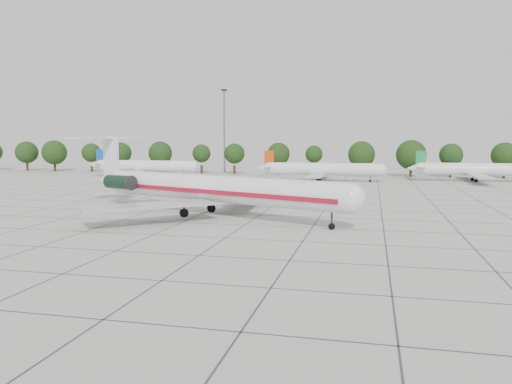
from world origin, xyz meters
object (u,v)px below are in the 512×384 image
bg_airliner_d (478,170)px  floodlight_mast (224,126)px  main_airliner (202,187)px  bg_airliner_c (322,169)px  bg_airliner_b (144,166)px

bg_airliner_d → floodlight_mast: (-69.52, 19.73, 11.37)m
main_airliner → floodlight_mast: bearing=127.0°
main_airliner → bg_airliner_c: main_airliner is taller
floodlight_mast → main_airliner: bearing=-75.3°
bg_airliner_b → bg_airliner_c: 48.90m
main_airliner → bg_airliner_c: (10.51, 58.42, -0.82)m
main_airliner → bg_airliner_c: 59.37m
bg_airliner_d → bg_airliner_b: bearing=-177.8°
bg_airliner_c → floodlight_mast: bearing=140.7°
bg_airliner_d → floodlight_mast: size_ratio=1.11×
main_airliner → bg_airliner_c: bearing=102.1°
bg_airliner_c → main_airliner: bearing=-100.2°
bg_airliner_b → floodlight_mast: (15.90, 23.00, 11.37)m
bg_airliner_c → bg_airliner_b: bearing=175.4°
bg_airliner_c → floodlight_mast: (-32.85, 26.89, 11.37)m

